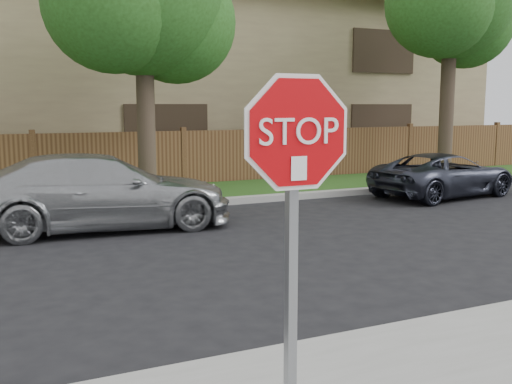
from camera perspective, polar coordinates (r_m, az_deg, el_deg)
ground at (r=5.44m, az=-9.17°, el=-17.06°), size 90.00×90.00×0.00m
far_curb at (r=13.15m, az=-19.05°, el=-2.00°), size 70.00×0.30×0.15m
grass_strip at (r=14.77m, az=-19.74°, el=-1.00°), size 70.00×3.00×0.12m
fence at (r=16.26m, az=-20.42°, el=2.41°), size 70.00×0.12×1.60m
apartment_building at (r=21.81m, az=-22.06°, el=10.87°), size 35.20×9.20×7.20m
stop_sign at (r=3.76m, az=3.76°, el=0.80°), size 1.01×0.13×2.55m
sedan_right at (r=11.57m, az=-14.58°, el=0.03°), size 5.04×2.36×1.42m
sedan_far_right at (r=15.95m, az=17.49°, el=1.56°), size 4.24×2.40×1.12m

